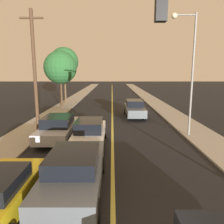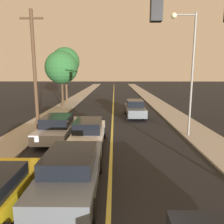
# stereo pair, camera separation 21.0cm
# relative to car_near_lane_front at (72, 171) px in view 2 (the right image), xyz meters

# --- Properties ---
(road_surface) EXTENTS (9.74, 80.00, 0.01)m
(road_surface) POSITION_rel_car_near_lane_front_xyz_m (1.36, 31.48, -0.85)
(road_surface) COLOR black
(road_surface) RESTS_ON ground
(sidewalk_left) EXTENTS (2.50, 80.00, 0.12)m
(sidewalk_left) POSITION_rel_car_near_lane_front_xyz_m (-4.76, 31.48, -0.79)
(sidewalk_left) COLOR #9E998E
(sidewalk_left) RESTS_ON ground
(sidewalk_right) EXTENTS (2.50, 80.00, 0.12)m
(sidewalk_right) POSITION_rel_car_near_lane_front_xyz_m (7.48, 31.48, -0.79)
(sidewalk_right) COLOR #9E998E
(sidewalk_right) RESTS_ON ground
(car_near_lane_front) EXTENTS (2.01, 5.18, 1.64)m
(car_near_lane_front) POSITION_rel_car_near_lane_front_xyz_m (0.00, 0.00, 0.00)
(car_near_lane_front) COLOR #474C51
(car_near_lane_front) RESTS_ON ground
(car_near_lane_second) EXTENTS (1.86, 4.98, 1.60)m
(car_near_lane_second) POSITION_rel_car_near_lane_front_xyz_m (0.00, 5.20, -0.04)
(car_near_lane_second) COLOR white
(car_near_lane_second) RESTS_ON ground
(car_outer_lane_second) EXTENTS (2.07, 5.16, 1.59)m
(car_outer_lane_second) POSITION_rel_car_near_lane_front_xyz_m (-2.14, 6.46, -0.04)
(car_outer_lane_second) COLOR #A5A8B2
(car_outer_lane_second) RESTS_ON ground
(car_far_oncoming) EXTENTS (1.88, 4.97, 1.63)m
(car_far_oncoming) POSITION_rel_car_near_lane_front_xyz_m (3.55, 13.88, -0.03)
(car_far_oncoming) COLOR #474C51
(car_far_oncoming) RESTS_ON ground
(streetlamp_right) EXTENTS (1.62, 0.36, 7.88)m
(streetlamp_right) POSITION_rel_car_near_lane_front_xyz_m (6.25, 7.11, 4.23)
(streetlamp_right) COLOR slate
(streetlamp_right) RESTS_ON ground
(utility_pole_left) EXTENTS (1.60, 0.24, 8.42)m
(utility_pole_left) POSITION_rel_car_near_lane_front_xyz_m (-4.11, 8.25, 3.64)
(utility_pole_left) COLOR #422D1E
(utility_pole_left) RESTS_ON ground
(tree_left_near) EXTENTS (3.89, 3.89, 6.71)m
(tree_left_near) POSITION_rel_car_near_lane_front_xyz_m (-4.79, 19.06, 4.02)
(tree_left_near) COLOR #3D2B1C
(tree_left_near) RESTS_ON ground
(tree_left_far) EXTENTS (3.74, 3.74, 7.47)m
(tree_left_far) POSITION_rel_car_near_lane_front_xyz_m (-5.01, 22.30, 4.84)
(tree_left_far) COLOR #4C3823
(tree_left_far) RESTS_ON ground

